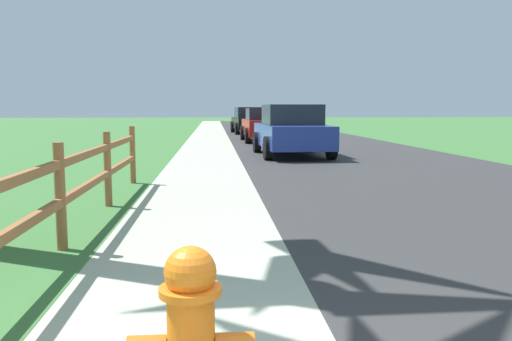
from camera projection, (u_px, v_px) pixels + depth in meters
name	position (u px, v px, depth m)	size (l,w,h in m)	color
ground_plane	(229.00, 138.00, 26.37)	(120.00, 120.00, 0.00)	#396C34
road_asphalt	(292.00, 136.00, 28.63)	(7.00, 66.00, 0.01)	#303030
curb_concrete	(172.00, 136.00, 28.10)	(6.00, 66.00, 0.01)	#A8B095
grass_verge	(143.00, 136.00, 27.98)	(5.00, 66.00, 0.00)	#396C34
fire_hydrant	(191.00, 341.00, 2.35)	(0.57, 0.47, 0.88)	orange
rail_fence	(60.00, 188.00, 5.44)	(0.11, 9.99, 1.14)	brown
parked_suv_blue	(292.00, 131.00, 16.39)	(2.21, 4.35, 1.60)	navy
parked_car_red	(266.00, 125.00, 23.51)	(2.18, 4.42, 1.49)	maroon
parked_car_black	(250.00, 120.00, 31.25)	(2.21, 4.71, 1.55)	black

